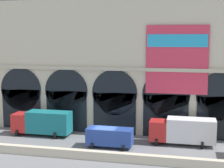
% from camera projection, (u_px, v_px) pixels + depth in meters
% --- Properties ---
extents(ground_plane, '(200.00, 200.00, 0.00)m').
position_uv_depth(ground_plane, '(105.00, 145.00, 39.18)').
color(ground_plane, slate).
extents(quay_parapet_wall, '(90.00, 0.70, 0.92)m').
position_uv_depth(quay_parapet_wall, '(94.00, 155.00, 34.50)').
color(quay_parapet_wall, beige).
rests_on(quay_parapet_wall, ground).
extents(station_building, '(40.38, 5.38, 21.31)m').
position_uv_depth(station_building, '(119.00, 53.00, 45.04)').
color(station_building, beige).
rests_on(station_building, ground).
extents(box_truck_midwest, '(7.50, 2.91, 3.12)m').
position_uv_depth(box_truck_midwest, '(42.00, 122.00, 43.10)').
color(box_truck_midwest, red).
rests_on(box_truck_midwest, ground).
extents(van_center, '(5.20, 2.48, 2.20)m').
position_uv_depth(van_center, '(110.00, 137.00, 38.39)').
color(van_center, '#28479E').
rests_on(van_center, ground).
extents(box_truck_mideast, '(7.50, 2.91, 3.12)m').
position_uv_depth(box_truck_mideast, '(183.00, 130.00, 39.27)').
color(box_truck_mideast, red).
rests_on(box_truck_mideast, ground).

